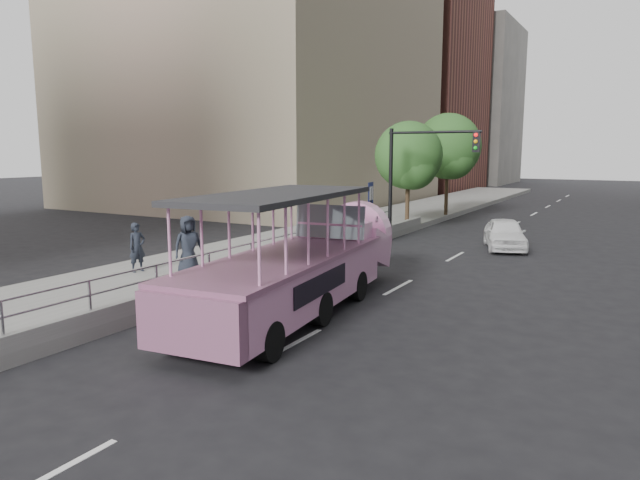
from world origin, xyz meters
TOP-DOWN VIEW (x-y plane):
  - ground at (0.00, 0.00)m, footprint 160.00×160.00m
  - sidewalk at (-5.75, 10.00)m, footprint 5.50×80.00m
  - kerb_wall at (-3.12, 2.00)m, footprint 0.24×30.00m
  - guardrail at (-3.12, 2.00)m, footprint 0.07×22.00m
  - duck_boat at (-0.29, 0.41)m, footprint 3.33×9.82m
  - car at (2.29, 12.87)m, footprint 2.73×4.18m
  - pedestrian_near at (-6.72, 0.68)m, footprint 0.49×0.65m
  - pedestrian_far at (-4.78, 0.97)m, footprint 0.95×1.11m
  - parking_sign at (-2.75, 10.00)m, footprint 0.10×0.64m
  - traffic_signal at (-1.70, 12.50)m, footprint 4.20×0.32m
  - street_tree_near at (-3.30, 15.93)m, footprint 3.52×3.52m
  - street_tree_far at (-3.10, 21.93)m, footprint 3.97×3.97m
  - midrise_brick at (-18.00, 48.00)m, footprint 18.00×16.00m
  - midrise_stone_b at (-16.00, 64.00)m, footprint 16.00×14.00m

SIDE VIEW (x-z plane):
  - ground at x=0.00m, z-range 0.00..0.00m
  - sidewalk at x=-5.75m, z-range 0.00..0.30m
  - kerb_wall at x=-3.12m, z-range 0.30..0.66m
  - car at x=2.29m, z-range 0.00..1.32m
  - pedestrian_near at x=-6.72m, z-range 0.30..1.90m
  - guardrail at x=-3.12m, z-range 0.79..1.50m
  - duck_boat at x=-0.29m, z-range -0.41..2.79m
  - pedestrian_far at x=-4.78m, z-range 0.30..2.21m
  - parking_sign at x=-2.75m, z-range 0.36..3.22m
  - traffic_signal at x=-1.70m, z-range 0.90..6.10m
  - street_tree_near at x=-3.30m, z-range 0.96..6.68m
  - street_tree_far at x=-3.10m, z-range 1.08..7.53m
  - midrise_stone_b at x=-16.00m, z-range 0.00..20.00m
  - midrise_brick at x=-18.00m, z-range 0.00..26.00m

